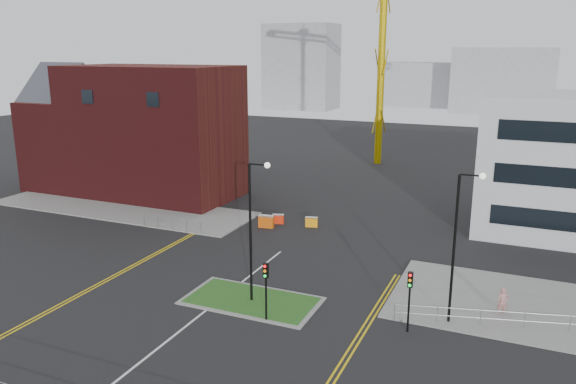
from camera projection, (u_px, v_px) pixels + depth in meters
name	position (u px, v px, depth m)	size (l,w,h in m)	color
ground	(149.00, 355.00, 29.61)	(200.00, 200.00, 0.00)	black
pavement_left	(121.00, 208.00, 56.85)	(28.00, 8.00, 0.12)	slate
island_kerb	(252.00, 301.00, 35.95)	(8.60, 4.60, 0.08)	slate
grass_island	(252.00, 300.00, 35.94)	(8.00, 4.00, 0.12)	#26531B
brick_building	(131.00, 132.00, 61.64)	(24.20, 10.07, 14.24)	#451112
streetlamp_island	(253.00, 221.00, 34.53)	(1.46, 0.36, 9.18)	black
streetlamp_right_near	(459.00, 236.00, 31.69)	(1.46, 0.36, 9.18)	black
traffic_light_island	(266.00, 281.00, 32.75)	(0.28, 0.33, 3.65)	black
traffic_light_right	(410.00, 290.00, 31.46)	(0.28, 0.33, 3.65)	black
railing_left	(172.00, 223.00, 49.66)	(6.05, 0.05, 1.10)	gray
railing_right	(571.00, 320.00, 31.76)	(19.05, 5.05, 1.10)	gray
centre_line	(171.00, 338.00, 31.39)	(0.15, 30.00, 0.01)	silver
yellow_left_a	(133.00, 265.00, 41.96)	(0.12, 24.00, 0.01)	gold
yellow_left_b	(136.00, 266.00, 41.85)	(0.12, 24.00, 0.01)	gold
yellow_right_a	(355.00, 339.00, 31.29)	(0.12, 20.00, 0.01)	gold
yellow_right_b	(360.00, 340.00, 31.18)	(0.12, 20.00, 0.01)	gold
skyline_a	(301.00, 67.00, 148.96)	(18.00, 12.00, 22.00)	gray
skyline_b	(503.00, 81.00, 139.37)	(24.00, 12.00, 16.00)	gray
skyline_d	(435.00, 85.00, 155.68)	(30.00, 12.00, 12.00)	gray
pedestrian	(503.00, 302.00, 33.84)	(0.66, 0.43, 1.80)	tan
barrier_left	(266.00, 221.00, 50.61)	(1.42, 0.62, 1.16)	#CE500B
barrier_mid	(278.00, 219.00, 51.79)	(1.12, 0.62, 0.89)	red
barrier_right	(311.00, 222.00, 50.85)	(1.15, 0.63, 0.92)	orange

